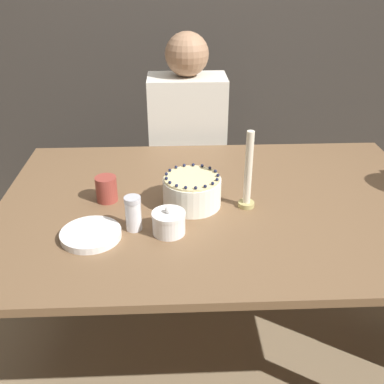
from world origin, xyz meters
The scene contains 10 objects.
ground_plane centered at (0.00, 0.00, 0.00)m, with size 12.00×12.00×0.00m, color #8C7556.
wall_behind centered at (0.00, 1.40, 1.30)m, with size 8.00×0.05×2.60m.
dining_table centered at (0.00, 0.00, 0.67)m, with size 1.68×1.12×0.76m.
cake centered at (-0.10, -0.02, 0.82)m, with size 0.22×0.22×0.13m.
sugar_bowl centered at (-0.19, -0.21, 0.81)m, with size 0.11×0.11×0.10m.
sugar_shaker centered at (-0.31, -0.18, 0.83)m, with size 0.06×0.06×0.12m.
plate_stack centered at (-0.45, -0.23, 0.78)m, with size 0.20×0.20×0.02m.
candle centered at (0.10, -0.04, 0.89)m, with size 0.06×0.06×0.30m.
cup centered at (-0.43, 0.03, 0.81)m, with size 0.08×0.08×0.10m.
person_man_blue_shirt centered at (-0.09, 0.76, 0.56)m, with size 0.40×0.34×1.27m.
Camera 1 is at (-0.17, -1.49, 1.61)m, focal length 42.00 mm.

